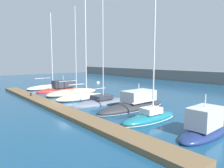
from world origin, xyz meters
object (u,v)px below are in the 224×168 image
Objects in this scene: motorboat_red_second at (60,88)px; sailboat_white_fourth at (81,97)px; mooring_buoy_white at (98,83)px; dock_bollard at (31,94)px; sailboat_teal_seventh at (150,116)px; sailboat_ivory_nearest at (48,87)px; motorboat_charcoal_sixth at (134,104)px; sailboat_slate_fifth at (101,102)px; sailboat_sand_third at (73,93)px; motorboat_navy_eighth at (205,127)px.

motorboat_red_second is 9.33m from sailboat_white_fourth.
mooring_buoy_white is 22.42m from dock_bollard.
sailboat_teal_seventh is (22.39, -1.70, -0.12)m from motorboat_red_second.
sailboat_ivory_nearest is 17.82× the size of mooring_buoy_white.
sailboat_white_fourth is (13.41, -0.48, -0.02)m from sailboat_ivory_nearest.
sailboat_ivory_nearest is at bearing 101.93° from motorboat_red_second.
sailboat_teal_seventh is at bearing 14.91° from dock_bollard.
motorboat_charcoal_sixth reaches higher than dock_bollard.
sailboat_white_fourth is 9.07m from motorboat_charcoal_sixth.
sailboat_slate_fifth is at bearing -84.32° from sailboat_white_fourth.
sailboat_sand_third is 0.98× the size of sailboat_white_fourth.
sailboat_ivory_nearest reaches higher than sailboat_sand_third.
motorboat_charcoal_sixth is at bearing -26.65° from mooring_buoy_white.
sailboat_white_fourth reaches higher than motorboat_navy_eighth.
sailboat_sand_third is 17.64m from sailboat_teal_seventh.
sailboat_ivory_nearest is at bearing 144.99° from dock_bollard.
sailboat_slate_fifth is 1.60× the size of motorboat_charcoal_sixth.
mooring_buoy_white is (-29.05, 14.76, -0.38)m from sailboat_teal_seventh.
motorboat_charcoal_sixth is 4.84m from sailboat_teal_seventh.
sailboat_ivory_nearest is at bearing 90.83° from sailboat_slate_fifth.
dock_bollard is at bearing -61.00° from mooring_buoy_white.
motorboat_red_second is 18.52× the size of dock_bollard.
mooring_buoy_white is (-34.08, 14.39, -0.62)m from motorboat_navy_eighth.
sailboat_sand_third reaches higher than motorboat_red_second.
sailboat_sand_third reaches higher than mooring_buoy_white.
sailboat_slate_fifth is 1.21× the size of sailboat_teal_seventh.
motorboat_charcoal_sixth is at bearing -88.65° from sailboat_ivory_nearest.
motorboat_red_second is 22.46m from sailboat_teal_seventh.
motorboat_red_second is 13.60m from sailboat_slate_fifth.
mooring_buoy_white is at bearing 56.81° from sailboat_slate_fifth.
motorboat_red_second is at bearing 122.74° from dock_bollard.
motorboat_navy_eighth is (9.28, -1.94, 0.09)m from motorboat_charcoal_sixth.
motorboat_navy_eighth is at bearing -89.46° from sailboat_white_fourth.
sailboat_slate_fifth is at bearing -96.71° from sailboat_sand_third.
sailboat_teal_seventh is (8.81, -0.89, 0.17)m from sailboat_slate_fifth.
motorboat_navy_eighth is (18.16, -0.17, 0.29)m from sailboat_white_fourth.
sailboat_white_fourth is 0.93× the size of sailboat_slate_fifth.
motorboat_navy_eighth is (31.58, -0.65, 0.26)m from sailboat_ivory_nearest.
sailboat_teal_seventh is 5.05m from motorboat_navy_eighth.
dock_bollard is (-5.05, -5.38, 0.30)m from sailboat_white_fourth.
motorboat_navy_eighth is at bearing -83.39° from sailboat_teal_seventh.
motorboat_charcoal_sixth reaches higher than motorboat_red_second.
mooring_buoy_white is (-6.66, 13.06, -0.50)m from motorboat_red_second.
motorboat_red_second is 7.78m from dock_bollard.
sailboat_slate_fifth is 19.02× the size of mooring_buoy_white.
dock_bollard is (-0.61, -6.44, 0.35)m from sailboat_sand_third.
mooring_buoy_white is (-20.24, 13.87, -0.21)m from sailboat_slate_fifth.
motorboat_red_second is at bearing 85.37° from motorboat_navy_eighth.
motorboat_navy_eighth is at bearing -90.19° from motorboat_red_second.
sailboat_slate_fifth is 35.90× the size of dock_bollard.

